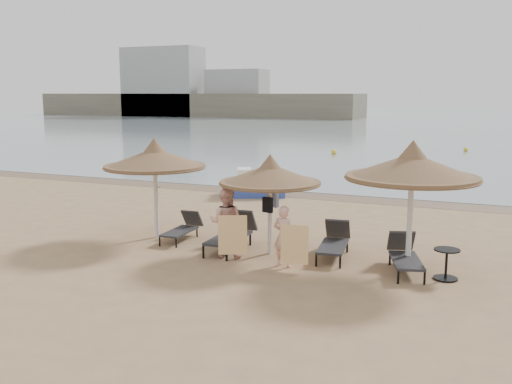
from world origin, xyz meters
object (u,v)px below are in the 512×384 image
palapa_right (412,167)px  person_right (284,231)px  palapa_center (270,175)px  lounger_near_left (233,233)px  lounger_far_left (183,228)px  pedal_boat (254,186)px  person_left (226,217)px  palapa_left (155,158)px  lounger_near_right (334,241)px  lounger_far_right (405,255)px  side_table (446,265)px

palapa_right → person_right: palapa_right is taller
palapa_center → lounger_near_left: 1.96m
palapa_center → palapa_right: (3.47, -0.00, 0.37)m
lounger_far_left → pedal_boat: 7.23m
person_left → palapa_left: bearing=-31.7°
palapa_left → lounger_near_right: palapa_left is taller
lounger_near_left → person_right: bearing=-30.7°
palapa_center → palapa_right: size_ratio=0.85×
palapa_center → pedal_boat: size_ratio=0.95×
lounger_near_left → person_left: 1.01m
palapa_left → lounger_near_left: bearing=-4.8°
lounger_far_right → pedal_boat: pedal_boat is taller
lounger_far_left → lounger_far_right: 6.20m
lounger_far_right → pedal_boat: bearing=115.5°
side_table → person_left: size_ratio=0.34×
lounger_near_right → palapa_right: bearing=-20.5°
lounger_near_left → palapa_left: bearing=173.2°
palapa_center → lounger_near_right: palapa_center is taller
lounger_far_left → palapa_center: bearing=-10.7°
palapa_left → pedal_boat: bearing=90.8°
lounger_far_right → side_table: bearing=-35.2°
palapa_left → pedal_boat: size_ratio=1.05×
lounger_near_right → pedal_boat: (-5.27, 7.13, 0.03)m
palapa_right → lounger_near_left: size_ratio=1.44×
palapa_left → lounger_near_right: (5.17, 0.14, -1.89)m
lounger_near_right → side_table: (2.77, -0.83, -0.05)m
lounger_near_left → person_right: size_ratio=1.25×
person_left → pedal_boat: 8.76m
lounger_near_right → lounger_far_right: bearing=-23.5°
palapa_center → pedal_boat: palapa_center is taller
person_right → lounger_near_left: bearing=-23.6°
palapa_left → person_right: bearing=-15.5°
lounger_near_right → person_left: bearing=-162.6°
lounger_far_left → lounger_far_right: lounger_far_right is taller
lounger_near_left → lounger_near_right: lounger_near_left is taller
lounger_far_right → person_left: (-4.30, -0.62, 0.65)m
palapa_left → lounger_near_left: 3.11m
lounger_near_left → person_left: size_ratio=1.04×
lounger_far_left → person_left: bearing=-33.1°
side_table → pedal_boat: bearing=135.2°
palapa_left → lounger_far_left: palapa_left is taller
palapa_left → palapa_center: bearing=-4.8°
lounger_far_left → side_table: lounger_far_left is taller
palapa_left → pedal_boat: 7.51m
palapa_center → person_left: palapa_center is taller
lounger_far_left → lounger_far_right: size_ratio=0.87×
person_left → lounger_far_left: bearing=-41.7°
lounger_far_right → person_right: bearing=179.4°
person_right → side_table: bearing=-167.2°
palapa_center → lounger_near_right: bearing=15.5°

